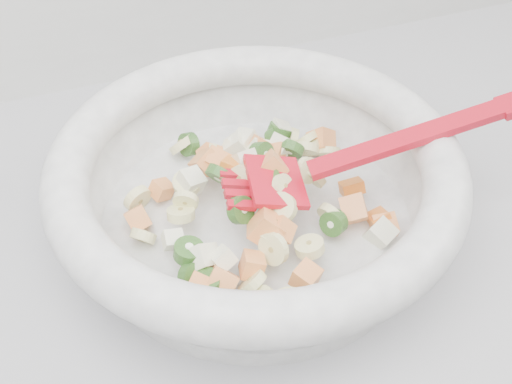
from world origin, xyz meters
name	(u,v)px	position (x,y,z in m)	size (l,w,h in m)	color
mixing_bowl	(256,185)	(-0.17, 1.43, 0.96)	(0.42, 0.37, 0.12)	white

